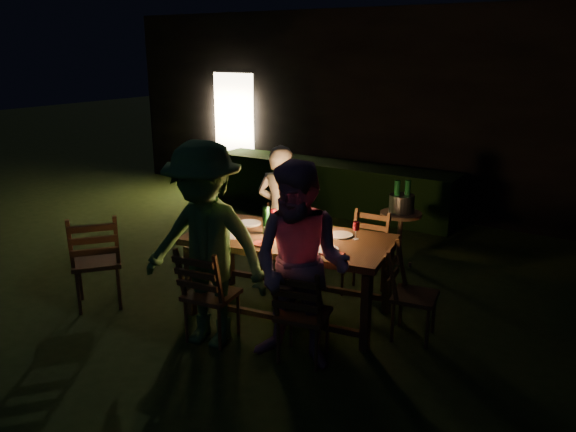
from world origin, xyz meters
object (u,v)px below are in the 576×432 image
Objects in this scene: dining_table at (289,244)px; chair_end at (412,310)px; bottle_bucket_b at (407,200)px; chair_far_right at (363,269)px; lantern at (296,220)px; bottle_table at (266,220)px; person_house_side at (281,213)px; chair_near_right at (303,330)px; person_opp_left at (205,246)px; chair_far_left at (279,257)px; bottle_bucket_a at (397,200)px; person_opp_right at (301,267)px; chair_near_left at (211,310)px; chair_spare at (98,277)px; ice_bucket at (401,204)px; side_table at (401,219)px.

chair_end is (1.22, 0.20, -0.47)m from dining_table.
bottle_bucket_b is (-0.73, 1.70, 0.56)m from chair_end.
lantern is at bearing 61.41° from chair_far_right.
bottle_table is at bearing -180.00° from dining_table.
chair_near_right is at bearing 119.55° from person_house_side.
chair_far_right is (0.42, 0.85, -0.46)m from dining_table.
dining_table is 0.94m from person_house_side.
person_opp_left is at bearing -110.69° from lantern.
person_opp_left reaches higher than lantern.
chair_far_left is 2.79× the size of bottle_bucket_a.
chair_far_left is 0.98× the size of chair_end.
bottle_bucket_a is (0.38, 1.82, 0.10)m from dining_table.
person_opp_left is (-0.89, -0.14, 0.05)m from person_opp_right.
chair_near_left is 1.05× the size of chair_far_right.
lantern is (0.36, 0.89, 0.69)m from chair_near_left.
dining_table is 7.53× the size of bottle_table.
lantern is at bearing 114.69° from person_opp_right.
bottle_table reaches higher than chair_near_left.
person_opp_left is (-1.53, -1.08, 0.66)m from chair_end.
chair_spare is 3.80× the size of bottle_table.
chair_spare is at bearing 175.28° from chair_near_left.
person_opp_left reaches higher than chair_far_left.
chair_near_left reaches higher than chair_far_right.
chair_near_right is at bearing 88.95° from person_opp_right.
chair_near_right is at bearing -85.75° from bottle_bucket_a.
lantern reaches higher than bottle_bucket_a.
chair_far_right is 0.50× the size of person_opp_left.
bottle_table is 0.88× the size of bottle_bucket_b.
person_opp_right is 2.60m from ice_bucket.
chair_spare is at bearing -150.14° from bottle_table.
chair_far_right is 1.19m from bottle_bucket_b.
person_opp_left is (0.26, -1.57, 0.66)m from chair_far_left.
ice_bucket is (0.43, 1.86, 0.05)m from dining_table.
chair_end is 3.03× the size of ice_bucket.
chair_near_right reaches higher than ice_bucket.
ice_bucket reaches higher than side_table.
person_house_side reaches higher than chair_far_left.
lantern is (0.35, 0.94, 0.05)m from person_opp_left.
chair_spare is 0.68× the size of person_house_side.
person_house_side is at bearing 118.76° from person_opp_right.
chair_end is 0.58× the size of person_house_side.
person_house_side is 0.86m from bottle_table.
bottle_bucket_a is at bearing 67.31° from chair_near_left.
person_opp_right is 0.95× the size of person_opp_left.
chair_far_right reaches higher than ice_bucket.
bottle_bucket_a is (-0.04, 0.97, 0.56)m from chair_far_right.
chair_near_left is 2.76× the size of lantern.
chair_end is 1.94m from person_house_side.
bottle_bucket_b is (0.73, 1.94, -0.13)m from bottle_table.
person_house_side is at bearing -131.56° from bottle_bucket_a.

